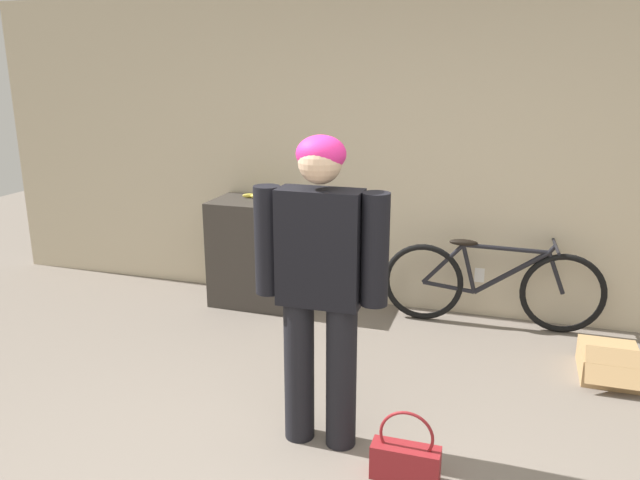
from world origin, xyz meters
TOP-DOWN VIEW (x-y plane):
  - wall_back at (0.00, 2.89)m, footprint 8.00×0.07m
  - side_shelf at (-1.33, 2.58)m, footprint 0.72×0.51m
  - person at (-0.16, 0.74)m, footprint 0.72×0.24m
  - bicycle at (0.65, 2.66)m, footprint 1.71×0.46m
  - banana at (-1.34, 2.66)m, footprint 0.29×0.08m
  - handbag at (0.35, 0.54)m, footprint 0.35×0.12m
  - cardboard_box at (1.47, 2.03)m, footprint 0.37×0.54m

SIDE VIEW (x-z plane):
  - cardboard_box at x=1.47m, z-range -0.04..0.23m
  - handbag at x=0.35m, z-range -0.08..0.30m
  - bicycle at x=0.65m, z-range -0.01..0.70m
  - side_shelf at x=-1.33m, z-range 0.00..0.92m
  - banana at x=-1.34m, z-range 0.92..0.96m
  - person at x=-0.16m, z-range 0.12..1.82m
  - wall_back at x=0.00m, z-range 0.00..2.60m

